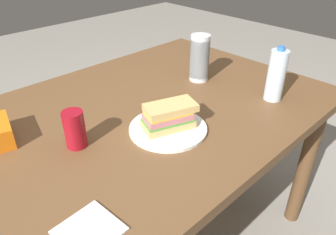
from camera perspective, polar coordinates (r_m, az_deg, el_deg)
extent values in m
cube|color=brown|center=(1.21, -6.02, -0.04)|extent=(1.56, 1.00, 0.04)
cylinder|color=brown|center=(1.71, 23.15, -7.71)|extent=(0.07, 0.07, 0.72)
cylinder|color=brown|center=(2.08, 2.18, 2.32)|extent=(0.07, 0.07, 0.72)
cylinder|color=white|center=(1.10, 0.00, -1.97)|extent=(0.27, 0.27, 0.01)
cube|color=#DBB26B|center=(1.09, 0.00, -1.17)|extent=(0.19, 0.14, 0.02)
cube|color=#599E3F|center=(1.08, 0.00, -0.45)|extent=(0.18, 0.14, 0.01)
cube|color=#C6727A|center=(1.07, 0.00, 0.18)|extent=(0.18, 0.13, 0.02)
cube|color=yellow|center=(1.06, 0.00, 0.78)|extent=(0.17, 0.13, 0.01)
cube|color=#DBB26B|center=(1.07, 0.46, 1.76)|extent=(0.19, 0.14, 0.02)
cylinder|color=maroon|center=(1.03, -16.18, -2.00)|extent=(0.07, 0.07, 0.12)
cylinder|color=silver|center=(1.32, 18.58, 7.04)|extent=(0.07, 0.07, 0.20)
cylinder|color=blue|center=(1.28, 19.40, 11.44)|extent=(0.03, 0.03, 0.02)
cylinder|color=silver|center=(1.45, 5.51, 8.43)|extent=(0.08, 0.08, 0.09)
cylinder|color=silver|center=(1.44, 5.54, 9.09)|extent=(0.08, 0.08, 0.09)
cylinder|color=silver|center=(1.44, 5.58, 9.76)|extent=(0.08, 0.08, 0.09)
cylinder|color=silver|center=(1.43, 5.62, 10.43)|extent=(0.08, 0.08, 0.09)
cylinder|color=silver|center=(1.42, 5.65, 11.10)|extent=(0.08, 0.08, 0.09)
cylinder|color=silver|center=(1.42, 5.69, 11.79)|extent=(0.08, 0.08, 0.09)
cylinder|color=silver|center=(1.41, 5.73, 12.47)|extent=(0.08, 0.08, 0.09)
cube|color=white|center=(0.80, -13.78, -18.87)|extent=(0.14, 0.14, 0.01)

